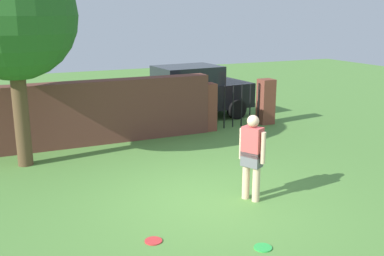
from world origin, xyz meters
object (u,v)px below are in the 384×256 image
tree (12,17)px  car (188,92)px  person (252,154)px  frisbee_green (263,248)px  frisbee_red (153,241)px

tree → car: tree is taller
person → frisbee_green: 2.01m
tree → person: tree is taller
car → frisbee_green: size_ratio=16.00×
frisbee_red → car: bearing=62.4°
frisbee_green → frisbee_red: size_ratio=1.00×
car → frisbee_green: 8.65m
frisbee_green → frisbee_red: same height
tree → frisbee_red: (1.44, -4.61, -3.29)m
tree → car: 6.46m
car → frisbee_green: car is taller
tree → frisbee_green: size_ratio=17.44×
frisbee_green → person: bearing=64.2°
tree → frisbee_red: 5.85m
tree → car: (5.30, 2.77, -2.44)m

